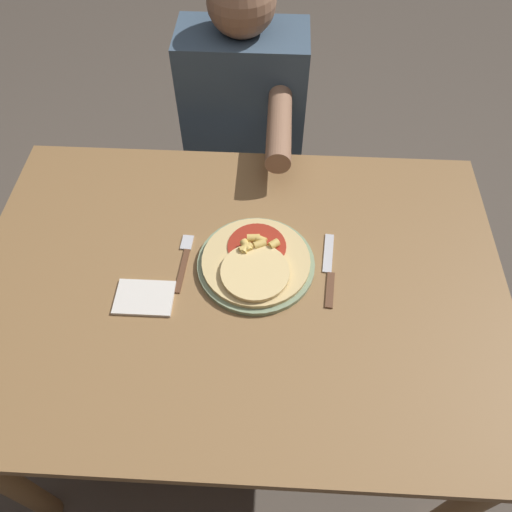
{
  "coord_description": "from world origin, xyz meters",
  "views": [
    {
      "loc": [
        0.08,
        -0.67,
        1.77
      ],
      "look_at": [
        0.04,
        0.05,
        0.81
      ],
      "focal_mm": 35.0,
      "sensor_mm": 36.0,
      "label": 1
    }
  ],
  "objects_px": {
    "fork": "(184,259)",
    "dining_table": "(239,304)",
    "pizza": "(256,261)",
    "person_diner": "(245,117)",
    "plate": "(256,264)",
    "knife": "(329,271)"
  },
  "relations": [
    {
      "from": "fork",
      "to": "person_diner",
      "type": "relative_size",
      "value": 0.15
    },
    {
      "from": "plate",
      "to": "knife",
      "type": "distance_m",
      "value": 0.18
    },
    {
      "from": "plate",
      "to": "fork",
      "type": "distance_m",
      "value": 0.18
    },
    {
      "from": "plate",
      "to": "knife",
      "type": "xyz_separation_m",
      "value": [
        0.18,
        -0.01,
        -0.0
      ]
    },
    {
      "from": "knife",
      "to": "plate",
      "type": "bearing_deg",
      "value": 177.57
    },
    {
      "from": "pizza",
      "to": "fork",
      "type": "height_order",
      "value": "pizza"
    },
    {
      "from": "knife",
      "to": "person_diner",
      "type": "relative_size",
      "value": 0.19
    },
    {
      "from": "dining_table",
      "to": "knife",
      "type": "distance_m",
      "value": 0.25
    },
    {
      "from": "fork",
      "to": "dining_table",
      "type": "bearing_deg",
      "value": -22.62
    },
    {
      "from": "plate",
      "to": "dining_table",
      "type": "bearing_deg",
      "value": -131.05
    },
    {
      "from": "dining_table",
      "to": "fork",
      "type": "height_order",
      "value": "fork"
    },
    {
      "from": "dining_table",
      "to": "plate",
      "type": "height_order",
      "value": "plate"
    },
    {
      "from": "plate",
      "to": "person_diner",
      "type": "height_order",
      "value": "person_diner"
    },
    {
      "from": "dining_table",
      "to": "knife",
      "type": "height_order",
      "value": "knife"
    },
    {
      "from": "person_diner",
      "to": "fork",
      "type": "bearing_deg",
      "value": -99.1
    },
    {
      "from": "pizza",
      "to": "dining_table",
      "type": "bearing_deg",
      "value": -133.76
    },
    {
      "from": "pizza",
      "to": "person_diner",
      "type": "distance_m",
      "value": 0.69
    },
    {
      "from": "fork",
      "to": "knife",
      "type": "bearing_deg",
      "value": -2.81
    },
    {
      "from": "pizza",
      "to": "fork",
      "type": "distance_m",
      "value": 0.18
    },
    {
      "from": "dining_table",
      "to": "knife",
      "type": "bearing_deg",
      "value": 10.25
    },
    {
      "from": "person_diner",
      "to": "plate",
      "type": "bearing_deg",
      "value": -83.78
    },
    {
      "from": "fork",
      "to": "person_diner",
      "type": "distance_m",
      "value": 0.67
    }
  ]
}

